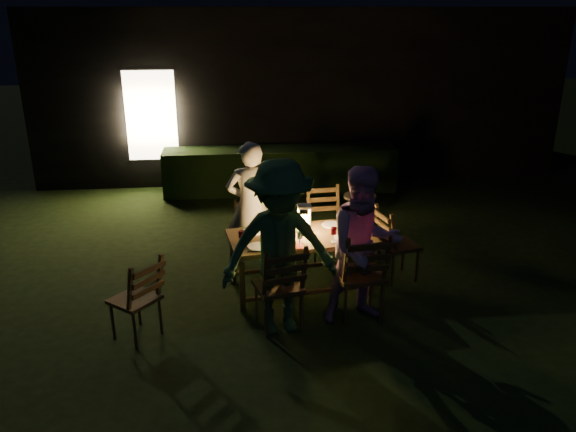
{
  "coord_description": "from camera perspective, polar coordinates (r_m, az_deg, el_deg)",
  "views": [
    {
      "loc": [
        -1.38,
        -6.12,
        3.18
      ],
      "look_at": [
        -0.73,
        0.12,
        0.85
      ],
      "focal_mm": 35.0,
      "sensor_mm": 36.0,
      "label": 1
    }
  ],
  "objects": [
    {
      "name": "bottle_bucket_a",
      "position": [
        8.09,
        7.1,
        3.08
      ],
      "size": [
        0.07,
        0.07,
        0.32
      ],
      "primitive_type": "cylinder",
      "color": "#0F471E",
      "rests_on": "side_table"
    },
    {
      "name": "chair_spare",
      "position": [
        5.96,
        -15.06,
        -9.43
      ],
      "size": [
        0.61,
        0.61,
        0.94
      ],
      "rotation": [
        0.0,
        0.0,
        0.88
      ],
      "color": "#432F16",
      "rests_on": "ground"
    },
    {
      "name": "wineglass_a",
      "position": [
        6.68,
        -1.76,
        -0.63
      ],
      "size": [
        0.06,
        0.06,
        0.18
      ],
      "primitive_type": null,
      "color": "#59070F",
      "rests_on": "dining_table"
    },
    {
      "name": "chair_end",
      "position": [
        7.09,
        10.98,
        -4.02
      ],
      "size": [
        0.54,
        0.52,
        0.97
      ],
      "rotation": [
        0.0,
        0.0,
        -1.36
      ],
      "color": "#432F16",
      "rests_on": "ground"
    },
    {
      "name": "chair_near_left",
      "position": [
        5.92,
        -0.91,
        -8.58
      ],
      "size": [
        0.56,
        0.59,
        1.02
      ],
      "rotation": [
        0.0,
        0.0,
        0.25
      ],
      "color": "#432F16",
      "rests_on": "ground"
    },
    {
      "name": "plate_far_right",
      "position": [
        6.85,
        4.5,
        -0.88
      ],
      "size": [
        0.25,
        0.25,
        0.01
      ],
      "primitive_type": "cylinder",
      "color": "white",
      "rests_on": "dining_table"
    },
    {
      "name": "wineglass_c",
      "position": [
        6.33,
        4.65,
        -1.91
      ],
      "size": [
        0.06,
        0.06,
        0.18
      ],
      "primitive_type": null,
      "color": "#59070F",
      "rests_on": "dining_table"
    },
    {
      "name": "person_house_side",
      "position": [
        7.14,
        -3.88,
        1.1
      ],
      "size": [
        0.65,
        0.48,
        1.65
      ],
      "primitive_type": "imported",
      "rotation": [
        0.0,
        0.0,
        3.28
      ],
      "color": "silver",
      "rests_on": "ground"
    },
    {
      "name": "person_opp_left",
      "position": [
        5.61,
        -0.85,
        -3.36
      ],
      "size": [
        1.27,
        0.85,
        1.84
      ],
      "primitive_type": "imported",
      "rotation": [
        0.0,
        0.0,
        0.14
      ],
      "color": "#2E5C32",
      "rests_on": "ground"
    },
    {
      "name": "garden_envelope",
      "position": [
        12.46,
        0.46,
        13.0
      ],
      "size": [
        40.0,
        40.0,
        3.2
      ],
      "color": "black",
      "rests_on": "ground"
    },
    {
      "name": "phone",
      "position": [
        6.13,
        -3.51,
        -3.51
      ],
      "size": [
        0.14,
        0.07,
        0.01
      ],
      "primitive_type": "cube",
      "color": "black",
      "rests_on": "dining_table"
    },
    {
      "name": "bottle_table",
      "position": [
        6.42,
        -0.79,
        -1.03
      ],
      "size": [
        0.07,
        0.07,
        0.28
      ],
      "primitive_type": "cylinder",
      "color": "#0F471E",
      "rests_on": "dining_table"
    },
    {
      "name": "chair_near_right",
      "position": [
        6.15,
        7.31,
        -7.43
      ],
      "size": [
        0.5,
        0.54,
        1.07
      ],
      "rotation": [
        0.0,
        0.0,
        0.05
      ],
      "color": "#432F16",
      "rests_on": "ground"
    },
    {
      "name": "chair_far_right",
      "position": [
        7.51,
        3.83,
        -2.18
      ],
      "size": [
        0.48,
        0.51,
        1.0
      ],
      "rotation": [
        0.0,
        0.0,
        3.21
      ],
      "color": "#432F16",
      "rests_on": "ground"
    },
    {
      "name": "plate_far_left",
      "position": [
        6.61,
        -3.76,
        -1.65
      ],
      "size": [
        0.25,
        0.25,
        0.01
      ],
      "primitive_type": "cylinder",
      "color": "white",
      "rests_on": "dining_table"
    },
    {
      "name": "lantern",
      "position": [
        6.53,
        1.67,
        -0.49
      ],
      "size": [
        0.16,
        0.16,
        0.35
      ],
      "color": "white",
      "rests_on": "dining_table"
    },
    {
      "name": "wineglass_d",
      "position": [
        6.84,
        5.97,
        -0.24
      ],
      "size": [
        0.06,
        0.06,
        0.18
      ],
      "primitive_type": null,
      "color": "#59070F",
      "rests_on": "dining_table"
    },
    {
      "name": "bottle_bucket_b",
      "position": [
        8.19,
        7.66,
        3.27
      ],
      "size": [
        0.07,
        0.07,
        0.32
      ],
      "primitive_type": "cylinder",
      "color": "#0F471E",
      "rests_on": "side_table"
    },
    {
      "name": "person_opp_right",
      "position": [
        5.89,
        7.72,
        -3.06
      ],
      "size": [
        0.91,
        0.76,
        1.71
      ],
      "primitive_type": "imported",
      "rotation": [
        0.0,
        0.0,
        0.14
      ],
      "color": "#C185B8",
      "rests_on": "ground"
    },
    {
      "name": "napkin_left",
      "position": [
        6.21,
        0.8,
        -3.14
      ],
      "size": [
        0.18,
        0.14,
        0.01
      ],
      "primitive_type": "cube",
      "color": "red",
      "rests_on": "dining_table"
    },
    {
      "name": "wineglass_e",
      "position": [
        6.2,
        1.2,
        -2.33
      ],
      "size": [
        0.06,
        0.06,
        0.18
      ],
      "primitive_type": null,
      "color": "silver",
      "rests_on": "dining_table"
    },
    {
      "name": "ice_bucket",
      "position": [
        8.15,
        7.37,
        2.84
      ],
      "size": [
        0.3,
        0.3,
        0.22
      ],
      "primitive_type": "cylinder",
      "color": "#A5A8AD",
      "rests_on": "side_table"
    },
    {
      "name": "plate_near_right",
      "position": [
        6.46,
        5.72,
        -2.25
      ],
      "size": [
        0.25,
        0.25,
        0.01
      ],
      "primitive_type": "cylinder",
      "color": "white",
      "rests_on": "dining_table"
    },
    {
      "name": "wineglass_b",
      "position": [
        6.25,
        -4.74,
        -2.24
      ],
      "size": [
        0.06,
        0.06,
        0.18
      ],
      "primitive_type": null,
      "color": "#59070F",
      "rests_on": "dining_table"
    },
    {
      "name": "chair_far_left",
      "position": [
        7.29,
        -3.69,
        -3.15
      ],
      "size": [
        0.42,
        0.45,
        0.89
      ],
      "rotation": [
        0.0,
        0.0,
        3.19
      ],
      "color": "#432F16",
      "rests_on": "ground"
    },
    {
      "name": "napkin_right",
      "position": [
        6.43,
        6.8,
        -2.44
      ],
      "size": [
        0.18,
        0.14,
        0.01
      ],
      "primitive_type": "cube",
      "color": "red",
      "rests_on": "dining_table"
    },
    {
      "name": "side_table",
      "position": [
        8.21,
        7.31,
        1.61
      ],
      "size": [
        0.47,
        0.47,
        0.63
      ],
      "color": "olive",
      "rests_on": "ground"
    },
    {
      "name": "dining_table",
      "position": [
        6.56,
        1.34,
        -2.53
      ],
      "size": [
        1.77,
        1.06,
        0.69
      ],
      "rotation": [
        0.0,
        0.0,
        0.14
      ],
      "color": "#432F16",
      "rests_on": "ground"
    },
    {
      "name": "plate_near_left",
      "position": [
        6.21,
        -3.01,
        -3.13
      ],
      "size": [
        0.25,
        0.25,
        0.01
      ],
      "primitive_type": "cylinder",
      "color": "white",
      "rests_on": "dining_table"
    }
  ]
}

